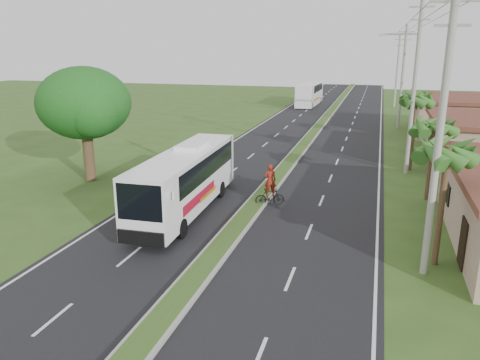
# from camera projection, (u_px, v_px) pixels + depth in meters

# --- Properties ---
(ground) EXTENTS (180.00, 180.00, 0.00)m
(ground) POSITION_uv_depth(u_px,v_px,m) (206.00, 267.00, 19.11)
(ground) COLOR #304C1B
(ground) RESTS_ON ground
(road_asphalt) EXTENTS (14.00, 160.00, 0.02)m
(road_asphalt) POSITION_uv_depth(u_px,v_px,m) (293.00, 159.00, 37.55)
(road_asphalt) COLOR black
(road_asphalt) RESTS_ON ground
(median_strip) EXTENTS (1.20, 160.00, 0.18)m
(median_strip) POSITION_uv_depth(u_px,v_px,m) (293.00, 158.00, 37.53)
(median_strip) COLOR gray
(median_strip) RESTS_ON ground
(lane_edge_left) EXTENTS (0.12, 160.00, 0.01)m
(lane_edge_left) POSITION_uv_depth(u_px,v_px,m) (214.00, 154.00, 39.38)
(lane_edge_left) COLOR silver
(lane_edge_left) RESTS_ON ground
(lane_edge_right) EXTENTS (0.12, 160.00, 0.01)m
(lane_edge_right) POSITION_uv_depth(u_px,v_px,m) (380.00, 165.00, 35.73)
(lane_edge_right) COLOR silver
(lane_edge_right) RESTS_ON ground
(shop_far) EXTENTS (8.60, 11.60, 3.82)m
(shop_far) POSITION_uv_depth(u_px,v_px,m) (456.00, 115.00, 47.97)
(shop_far) COLOR #9D7E6A
(shop_far) RESTS_ON ground
(palm_verge_a) EXTENTS (2.40, 2.40, 5.45)m
(palm_verge_a) POSITION_uv_depth(u_px,v_px,m) (448.00, 153.00, 18.12)
(palm_verge_a) COLOR #473321
(palm_verge_a) RESTS_ON ground
(palm_verge_b) EXTENTS (2.40, 2.40, 5.05)m
(palm_verge_b) POSITION_uv_depth(u_px,v_px,m) (434.00, 126.00, 26.42)
(palm_verge_b) COLOR #473321
(palm_verge_b) RESTS_ON ground
(palm_verge_c) EXTENTS (2.40, 2.40, 5.85)m
(palm_verge_c) POSITION_uv_depth(u_px,v_px,m) (416.00, 100.00, 32.83)
(palm_verge_c) COLOR #473321
(palm_verge_c) RESTS_ON ground
(palm_verge_d) EXTENTS (2.40, 2.40, 5.25)m
(palm_verge_d) POSITION_uv_depth(u_px,v_px,m) (415.00, 96.00, 41.15)
(palm_verge_d) COLOR #473321
(palm_verge_d) RESTS_ON ground
(shade_tree) EXTENTS (6.30, 6.00, 7.54)m
(shade_tree) POSITION_uv_depth(u_px,v_px,m) (83.00, 106.00, 30.27)
(shade_tree) COLOR #473321
(shade_tree) RESTS_ON ground
(utility_pole_a) EXTENTS (1.60, 0.28, 11.00)m
(utility_pole_a) POSITION_uv_depth(u_px,v_px,m) (440.00, 132.00, 17.08)
(utility_pole_a) COLOR gray
(utility_pole_a) RESTS_ON ground
(utility_pole_b) EXTENTS (3.20, 0.28, 12.00)m
(utility_pole_b) POSITION_uv_depth(u_px,v_px,m) (414.00, 84.00, 31.69)
(utility_pole_b) COLOR gray
(utility_pole_b) RESTS_ON ground
(utility_pole_c) EXTENTS (1.60, 0.28, 11.00)m
(utility_pole_c) POSITION_uv_depth(u_px,v_px,m) (402.00, 76.00, 50.28)
(utility_pole_c) COLOR gray
(utility_pole_c) RESTS_ON ground
(utility_pole_d) EXTENTS (1.60, 0.28, 10.50)m
(utility_pole_d) POSITION_uv_depth(u_px,v_px,m) (397.00, 70.00, 68.80)
(utility_pole_d) COLOR gray
(utility_pole_d) RESTS_ON ground
(coach_bus_main) EXTENTS (2.74, 11.17, 3.58)m
(coach_bus_main) POSITION_uv_depth(u_px,v_px,m) (186.00, 177.00, 25.08)
(coach_bus_main) COLOR white
(coach_bus_main) RESTS_ON ground
(coach_bus_far) EXTENTS (2.66, 11.33, 3.29)m
(coach_bus_far) POSITION_uv_depth(u_px,v_px,m) (310.00, 93.00, 71.76)
(coach_bus_far) COLOR white
(coach_bus_far) RESTS_ON ground
(motorcyclist) EXTENTS (1.72, 1.10, 2.41)m
(motorcyclist) POSITION_uv_depth(u_px,v_px,m) (270.00, 190.00, 26.31)
(motorcyclist) COLOR black
(motorcyclist) RESTS_ON ground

